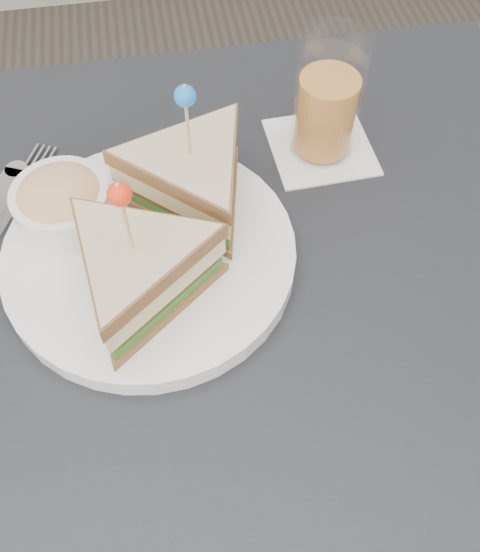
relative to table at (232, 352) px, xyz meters
name	(u,v)px	position (x,y,z in m)	size (l,w,h in m)	color
ground_plane	(236,507)	(0.00, 0.00, -0.67)	(3.50, 3.50, 0.00)	#3F3833
table	(232,352)	(0.00, 0.00, 0.00)	(0.80, 0.80, 0.75)	black
plate_meal	(152,228)	(-0.06, 0.08, 0.12)	(0.33, 0.33, 0.17)	white
cutlery_fork	(17,197)	(-0.20, 0.18, 0.08)	(0.09, 0.17, 0.01)	silver
drink_set	(327,104)	(0.14, 0.20, 0.14)	(0.12, 0.12, 0.14)	white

